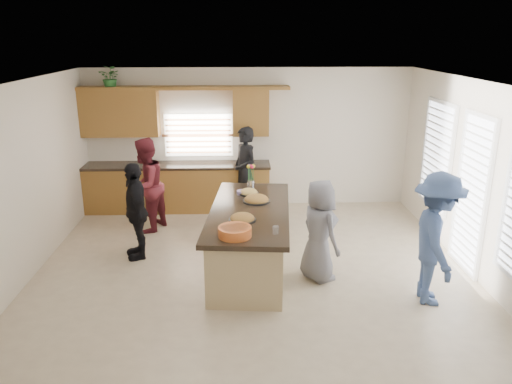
{
  "coord_description": "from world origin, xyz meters",
  "views": [
    {
      "loc": [
        -0.18,
        -6.96,
        3.42
      ],
      "look_at": [
        0.06,
        0.18,
        1.15
      ],
      "focal_mm": 35.0,
      "sensor_mm": 36.0,
      "label": 1
    }
  ],
  "objects_px": {
    "salad_bowl": "(235,231)",
    "woman_left_front": "(136,211)",
    "woman_left_mid": "(146,185)",
    "island": "(250,240)",
    "woman_left_back": "(245,172)",
    "woman_right_back": "(436,239)",
    "woman_right_front": "(319,231)"
  },
  "relations": [
    {
      "from": "salad_bowl",
      "to": "woman_left_front",
      "type": "height_order",
      "value": "woman_left_front"
    },
    {
      "from": "salad_bowl",
      "to": "woman_left_mid",
      "type": "relative_size",
      "value": 0.25
    },
    {
      "from": "woman_left_mid",
      "to": "woman_left_front",
      "type": "height_order",
      "value": "woman_left_mid"
    },
    {
      "from": "island",
      "to": "woman_left_back",
      "type": "relative_size",
      "value": 1.6
    },
    {
      "from": "island",
      "to": "woman_left_front",
      "type": "relative_size",
      "value": 1.79
    },
    {
      "from": "island",
      "to": "woman_left_mid",
      "type": "distance_m",
      "value": 2.46
    },
    {
      "from": "woman_right_back",
      "to": "woman_left_front",
      "type": "bearing_deg",
      "value": 77.68
    },
    {
      "from": "island",
      "to": "woman_left_mid",
      "type": "xyz_separation_m",
      "value": [
        -1.82,
        1.61,
        0.4
      ]
    },
    {
      "from": "woman_right_front",
      "to": "woman_right_back",
      "type": "bearing_deg",
      "value": -141.82
    },
    {
      "from": "woman_left_front",
      "to": "island",
      "type": "bearing_deg",
      "value": 57.58
    },
    {
      "from": "woman_left_front",
      "to": "woman_right_front",
      "type": "relative_size",
      "value": 1.04
    },
    {
      "from": "woman_left_front",
      "to": "woman_right_back",
      "type": "distance_m",
      "value": 4.44
    },
    {
      "from": "salad_bowl",
      "to": "woman_left_mid",
      "type": "distance_m",
      "value": 3.09
    },
    {
      "from": "salad_bowl",
      "to": "woman_left_mid",
      "type": "bearing_deg",
      "value": 121.34
    },
    {
      "from": "woman_left_back",
      "to": "woman_left_front",
      "type": "relative_size",
      "value": 1.12
    },
    {
      "from": "woman_left_back",
      "to": "woman_left_mid",
      "type": "bearing_deg",
      "value": -95.72
    },
    {
      "from": "woman_left_mid",
      "to": "woman_left_front",
      "type": "relative_size",
      "value": 1.09
    },
    {
      "from": "woman_left_mid",
      "to": "woman_right_back",
      "type": "height_order",
      "value": "woman_right_back"
    },
    {
      "from": "woman_left_front",
      "to": "woman_left_back",
      "type": "bearing_deg",
      "value": 120.54
    },
    {
      "from": "woman_left_front",
      "to": "woman_right_front",
      "type": "height_order",
      "value": "woman_left_front"
    },
    {
      "from": "island",
      "to": "woman_left_back",
      "type": "bearing_deg",
      "value": 96.07
    },
    {
      "from": "woman_left_front",
      "to": "woman_right_front",
      "type": "distance_m",
      "value": 2.89
    },
    {
      "from": "island",
      "to": "woman_right_front",
      "type": "height_order",
      "value": "woman_right_front"
    },
    {
      "from": "salad_bowl",
      "to": "woman_right_front",
      "type": "bearing_deg",
      "value": 28.85
    },
    {
      "from": "woman_left_back",
      "to": "woman_left_front",
      "type": "xyz_separation_m",
      "value": [
        -1.73,
        -1.91,
        -0.1
      ]
    },
    {
      "from": "salad_bowl",
      "to": "woman_right_back",
      "type": "relative_size",
      "value": 0.24
    },
    {
      "from": "island",
      "to": "salad_bowl",
      "type": "xyz_separation_m",
      "value": [
        -0.21,
        -1.03,
        0.57
      ]
    },
    {
      "from": "woman_right_back",
      "to": "woman_right_front",
      "type": "bearing_deg",
      "value": 71.84
    },
    {
      "from": "woman_left_back",
      "to": "woman_right_front",
      "type": "height_order",
      "value": "woman_left_back"
    },
    {
      "from": "salad_bowl",
      "to": "woman_left_back",
      "type": "relative_size",
      "value": 0.25
    },
    {
      "from": "woman_left_mid",
      "to": "island",
      "type": "bearing_deg",
      "value": 70.36
    },
    {
      "from": "woman_left_mid",
      "to": "woman_right_front",
      "type": "relative_size",
      "value": 1.14
    }
  ]
}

